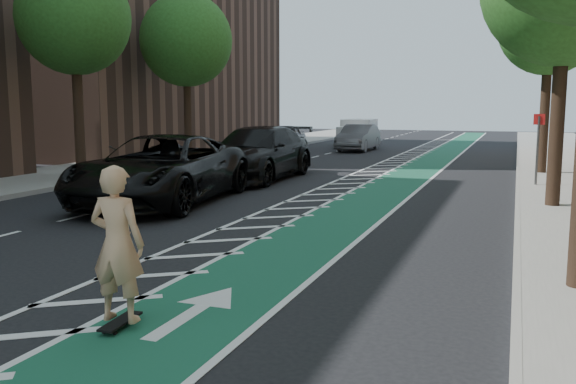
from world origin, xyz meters
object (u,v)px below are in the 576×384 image
at_px(barrel_a, 152,179).
at_px(suv_near, 162,169).
at_px(skateboarder, 117,244).
at_px(suv_far, 257,153).

bearing_deg(barrel_a, suv_near, -49.00).
xyz_separation_m(skateboarder, suv_far, (-4.60, 14.88, -0.09)).
distance_m(skateboarder, barrel_a, 11.94).
xyz_separation_m(skateboarder, suv_near, (-4.83, 8.66, -0.11)).
bearing_deg(barrel_a, skateboarder, -58.82).
xyz_separation_m(suv_far, barrel_a, (-1.57, -4.68, -0.53)).
xyz_separation_m(suv_near, barrel_a, (-1.34, 1.54, -0.52)).
relative_size(suv_near, suv_far, 1.03).
xyz_separation_m(skateboarder, barrel_a, (-6.17, 10.20, -0.62)).
relative_size(skateboarder, suv_near, 0.28).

